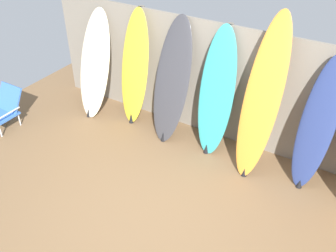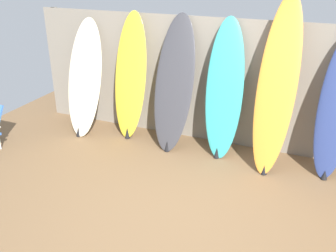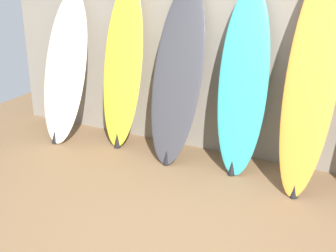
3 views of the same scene
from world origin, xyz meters
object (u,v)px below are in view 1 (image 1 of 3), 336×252
beach_chair (4,107)px  surfboard_yellow_1 (135,69)px  surfboard_cream_0 (95,65)px  surfboard_teal_3 (217,94)px  surfboard_orange_4 (262,100)px  surfboard_navy_5 (317,126)px  surfboard_charcoal_2 (172,82)px

beach_chair → surfboard_yellow_1: bearing=33.2°
surfboard_cream_0 → surfboard_teal_3: surfboard_teal_3 is taller
surfboard_cream_0 → beach_chair: (-1.00, -1.15, -0.53)m
surfboard_orange_4 → surfboard_navy_5: bearing=7.4°
surfboard_yellow_1 → surfboard_charcoal_2: 0.72m
surfboard_teal_3 → surfboard_navy_5: 1.38m
surfboard_cream_0 → beach_chair: 1.61m
surfboard_cream_0 → surfboard_orange_4: 2.83m
surfboard_teal_3 → surfboard_navy_5: size_ratio=1.05×
surfboard_charcoal_2 → surfboard_teal_3: 0.70m
surfboard_navy_5 → surfboard_teal_3: bearing=179.5°
surfboard_cream_0 → surfboard_teal_3: (2.15, 0.08, 0.06)m
surfboard_yellow_1 → surfboard_orange_4: 2.10m
surfboard_orange_4 → surfboard_yellow_1: bearing=176.4°
surfboard_cream_0 → surfboard_yellow_1: 0.74m
surfboard_teal_3 → surfboard_cream_0: bearing=-177.9°
beach_chair → surfboard_teal_3: bearing=18.6°
surfboard_navy_5 → beach_chair: surfboard_navy_5 is taller
surfboard_yellow_1 → surfboard_cream_0: bearing=-172.0°
surfboard_teal_3 → beach_chair: size_ratio=2.96×
surfboard_teal_3 → surfboard_navy_5: bearing=-0.5°
surfboard_yellow_1 → surfboard_charcoal_2: bearing=-5.2°
surfboard_charcoal_2 → beach_chair: size_ratio=2.97×
surfboard_navy_5 → surfboard_orange_4: bearing=-172.6°
surfboard_yellow_1 → surfboard_charcoal_2: size_ratio=1.00×
surfboard_teal_3 → surfboard_orange_4: (0.67, -0.10, 0.16)m
surfboard_cream_0 → surfboard_navy_5: 3.53m
surfboard_orange_4 → surfboard_cream_0: bearing=179.4°
surfboard_yellow_1 → surfboard_teal_3: 1.42m
surfboard_yellow_1 → beach_chair: surfboard_yellow_1 is taller
surfboard_orange_4 → beach_chair: 4.05m
surfboard_cream_0 → beach_chair: surfboard_cream_0 is taller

